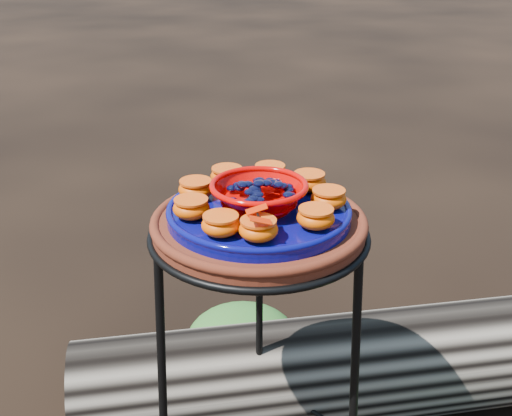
{
  "coord_description": "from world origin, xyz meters",
  "views": [
    {
      "loc": [
        0.01,
        -1.04,
        1.23
      ],
      "look_at": [
        -0.01,
        0.0,
        0.75
      ],
      "focal_mm": 45.0,
      "sensor_mm": 36.0,
      "label": 1
    }
  ],
  "objects_px": {
    "red_bowl": "(259,196)",
    "driftwood_log": "(375,366)",
    "plant_stand": "(259,387)",
    "cobalt_plate": "(259,213)",
    "terracotta_saucer": "(259,226)"
  },
  "relations": [
    {
      "from": "terracotta_saucer",
      "to": "driftwood_log",
      "type": "distance_m",
      "value": 0.73
    },
    {
      "from": "plant_stand",
      "to": "red_bowl",
      "type": "bearing_deg",
      "value": 0.0
    },
    {
      "from": "plant_stand",
      "to": "terracotta_saucer",
      "type": "bearing_deg",
      "value": 0.0
    },
    {
      "from": "terracotta_saucer",
      "to": "cobalt_plate",
      "type": "distance_m",
      "value": 0.03
    },
    {
      "from": "red_bowl",
      "to": "driftwood_log",
      "type": "relative_size",
      "value": 0.11
    },
    {
      "from": "cobalt_plate",
      "to": "red_bowl",
      "type": "distance_m",
      "value": 0.03
    },
    {
      "from": "terracotta_saucer",
      "to": "red_bowl",
      "type": "xyz_separation_m",
      "value": [
        0.0,
        0.0,
        0.06
      ]
    },
    {
      "from": "terracotta_saucer",
      "to": "red_bowl",
      "type": "height_order",
      "value": "red_bowl"
    },
    {
      "from": "driftwood_log",
      "to": "red_bowl",
      "type": "bearing_deg",
      "value": -132.89
    },
    {
      "from": "red_bowl",
      "to": "driftwood_log",
      "type": "xyz_separation_m",
      "value": [
        0.31,
        0.33,
        -0.63
      ]
    },
    {
      "from": "plant_stand",
      "to": "cobalt_plate",
      "type": "height_order",
      "value": "cobalt_plate"
    },
    {
      "from": "terracotta_saucer",
      "to": "driftwood_log",
      "type": "xyz_separation_m",
      "value": [
        0.31,
        0.33,
        -0.57
      ]
    },
    {
      "from": "plant_stand",
      "to": "cobalt_plate",
      "type": "distance_m",
      "value": 0.39
    },
    {
      "from": "plant_stand",
      "to": "terracotta_saucer",
      "type": "relative_size",
      "value": 1.83
    },
    {
      "from": "cobalt_plate",
      "to": "red_bowl",
      "type": "bearing_deg",
      "value": 0.0
    }
  ]
}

